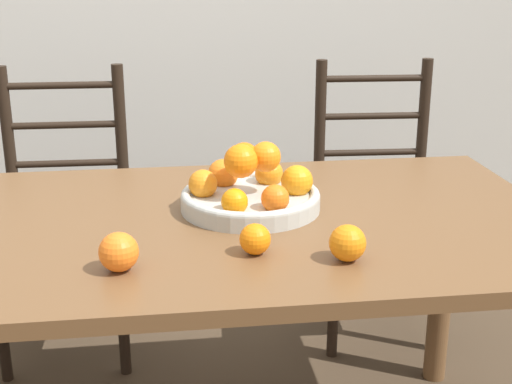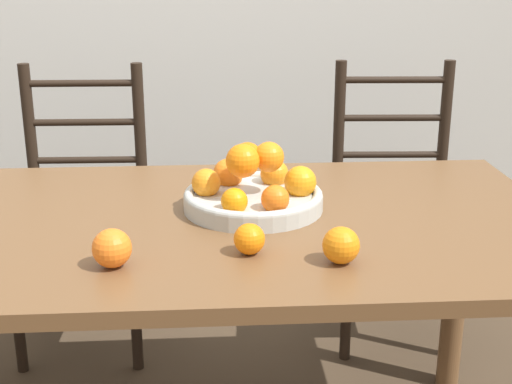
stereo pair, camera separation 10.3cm
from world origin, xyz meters
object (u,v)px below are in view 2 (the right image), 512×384
orange_loose_0 (112,248)px  chair_left (83,212)px  orange_loose_1 (341,245)px  chair_right (395,205)px  fruit_bowl (254,191)px  orange_loose_2 (249,239)px

orange_loose_0 → chair_left: (-0.24, 1.02, -0.29)m
orange_loose_1 → chair_right: 1.13m
chair_right → fruit_bowl: bearing=-125.0°
orange_loose_1 → orange_loose_2: (-0.18, 0.06, -0.01)m
fruit_bowl → orange_loose_1: fruit_bowl is taller
fruit_bowl → orange_loose_2: 0.28m
chair_right → orange_loose_1: bearing=-107.8°
fruit_bowl → orange_loose_0: bearing=-132.9°
fruit_bowl → orange_loose_0: fruit_bowl is taller
orange_loose_0 → orange_loose_2: orange_loose_0 is taller
orange_loose_2 → chair_left: 1.13m
orange_loose_1 → fruit_bowl: bearing=114.7°
orange_loose_0 → fruit_bowl: bearing=47.1°
orange_loose_0 → chair_right: (0.84, 1.02, -0.29)m
fruit_bowl → orange_loose_1: (0.15, -0.33, -0.01)m
fruit_bowl → chair_left: (-0.54, 0.69, -0.29)m
fruit_bowl → chair_left: chair_left is taller
orange_loose_1 → chair_right: chair_right is taller
orange_loose_0 → chair_left: 1.08m
chair_left → chair_right: bearing=1.4°
orange_loose_1 → chair_left: 1.27m
fruit_bowl → orange_loose_0: size_ratio=4.29×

